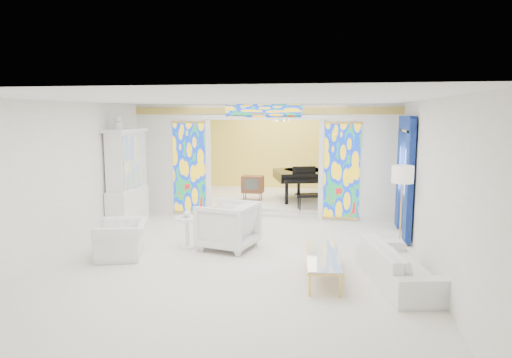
% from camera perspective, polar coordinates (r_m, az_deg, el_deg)
% --- Properties ---
extents(floor, '(12.00, 12.00, 0.00)m').
position_cam_1_polar(floor, '(10.39, -0.77, -7.17)').
color(floor, white).
rests_on(floor, ground).
extents(ceiling, '(7.00, 12.00, 0.02)m').
position_cam_1_polar(ceiling, '(10.02, -0.81, 9.61)').
color(ceiling, white).
rests_on(ceiling, wall_back).
extents(wall_back, '(7.00, 0.02, 3.00)m').
position_cam_1_polar(wall_back, '(16.00, 3.29, 3.70)').
color(wall_back, silver).
rests_on(wall_back, floor).
extents(wall_front, '(7.00, 0.02, 3.00)m').
position_cam_1_polar(wall_front, '(4.46, -15.69, -8.47)').
color(wall_front, silver).
rests_on(wall_front, floor).
extents(wall_left, '(0.02, 12.00, 3.00)m').
position_cam_1_polar(wall_left, '(11.29, -18.52, 1.40)').
color(wall_left, silver).
rests_on(wall_left, floor).
extents(wall_right, '(0.02, 12.00, 3.00)m').
position_cam_1_polar(wall_right, '(10.04, 19.22, 0.57)').
color(wall_right, silver).
rests_on(wall_right, floor).
extents(partition_wall, '(7.00, 0.22, 3.00)m').
position_cam_1_polar(partition_wall, '(12.03, 1.01, 2.96)').
color(partition_wall, silver).
rests_on(partition_wall, floor).
extents(stained_glass_left, '(0.90, 0.04, 2.40)m').
position_cam_1_polar(stained_glass_left, '(12.45, -8.34, 1.41)').
color(stained_glass_left, gold).
rests_on(stained_glass_left, partition_wall).
extents(stained_glass_right, '(0.90, 0.04, 2.40)m').
position_cam_1_polar(stained_glass_right, '(11.82, 10.69, 0.99)').
color(stained_glass_right, gold).
rests_on(stained_glass_right, partition_wall).
extents(stained_glass_transom, '(2.00, 0.04, 0.34)m').
position_cam_1_polar(stained_glass_transom, '(11.88, 0.94, 8.52)').
color(stained_glass_transom, gold).
rests_on(stained_glass_transom, partition_wall).
extents(alcove_platform, '(6.80, 3.80, 0.18)m').
position_cam_1_polar(alcove_platform, '(14.32, 2.33, -2.52)').
color(alcove_platform, white).
rests_on(alcove_platform, floor).
extents(gold_curtain_back, '(6.70, 0.10, 2.90)m').
position_cam_1_polar(gold_curtain_back, '(15.88, 3.23, 3.67)').
color(gold_curtain_back, '#F9DC56').
rests_on(gold_curtain_back, wall_back).
extents(chandelier, '(0.48, 0.48, 0.30)m').
position_cam_1_polar(chandelier, '(13.94, 3.15, 7.36)').
color(chandelier, gold).
rests_on(chandelier, ceiling).
extents(blue_drapes, '(0.14, 1.85, 2.65)m').
position_cam_1_polar(blue_drapes, '(10.71, 18.13, 1.49)').
color(blue_drapes, navy).
rests_on(blue_drapes, wall_right).
extents(china_cabinet, '(0.56, 1.46, 2.72)m').
position_cam_1_polar(china_cabinet, '(11.73, -15.84, 0.12)').
color(china_cabinet, white).
rests_on(china_cabinet, floor).
extents(armchair_left, '(1.21, 1.30, 0.69)m').
position_cam_1_polar(armchair_left, '(9.26, -16.38, -7.24)').
color(armchair_left, white).
rests_on(armchair_left, floor).
extents(armchair_right, '(1.29, 1.26, 0.97)m').
position_cam_1_polar(armchair_right, '(9.39, -3.53, -5.80)').
color(armchair_right, white).
rests_on(armchair_right, floor).
extents(sofa, '(1.32, 2.32, 0.64)m').
position_cam_1_polar(sofa, '(7.90, 17.54, -10.15)').
color(sofa, silver).
rests_on(sofa, floor).
extents(side_table, '(0.57, 0.57, 0.64)m').
position_cam_1_polar(side_table, '(9.56, -8.60, -6.02)').
color(side_table, white).
rests_on(side_table, floor).
extents(vase, '(0.22, 0.22, 0.18)m').
position_cam_1_polar(vase, '(9.49, -8.64, -4.19)').
color(vase, silver).
rests_on(vase, side_table).
extents(coffee_table, '(0.71, 1.84, 0.40)m').
position_cam_1_polar(coffee_table, '(7.87, 8.32, -9.55)').
color(coffee_table, silver).
rests_on(coffee_table, floor).
extents(floor_lamp, '(0.49, 0.49, 1.74)m').
position_cam_1_polar(floor_lamp, '(9.44, 17.84, 0.05)').
color(floor_lamp, gold).
rests_on(floor_lamp, floor).
extents(grand_piano, '(1.94, 2.96, 1.07)m').
position_cam_1_polar(grand_piano, '(13.83, 5.95, 0.47)').
color(grand_piano, black).
rests_on(grand_piano, alcove_platform).
extents(tv_console, '(0.63, 0.44, 0.73)m').
position_cam_1_polar(tv_console, '(13.61, -0.42, -0.66)').
color(tv_console, brown).
rests_on(tv_console, alcove_platform).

